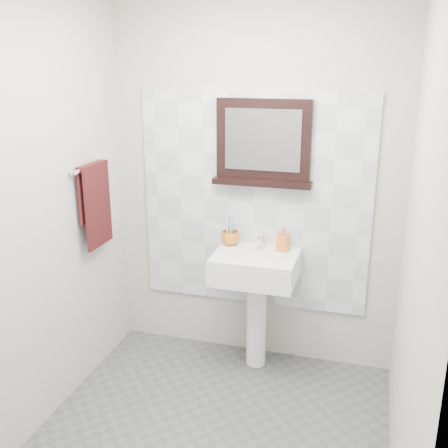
{
  "coord_description": "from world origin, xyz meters",
  "views": [
    {
      "loc": [
        0.8,
        -2.32,
        2.09
      ],
      "look_at": [
        -0.05,
        0.55,
        1.15
      ],
      "focal_mm": 42.0,
      "sensor_mm": 36.0,
      "label": 1
    }
  ],
  "objects_px": {
    "toothbrush_cup": "(230,238)",
    "hand_towel": "(95,199)",
    "soap_dispenser": "(283,239)",
    "framed_mirror": "(263,145)",
    "pedestal_sink": "(256,279)"
  },
  "relations": [
    {
      "from": "pedestal_sink",
      "to": "hand_towel",
      "type": "bearing_deg",
      "value": -165.1
    },
    {
      "from": "soap_dispenser",
      "to": "framed_mirror",
      "type": "relative_size",
      "value": 0.25
    },
    {
      "from": "soap_dispenser",
      "to": "pedestal_sink",
      "type": "bearing_deg",
      "value": -135.92
    },
    {
      "from": "pedestal_sink",
      "to": "framed_mirror",
      "type": "xyz_separation_m",
      "value": [
        -0.01,
        0.19,
        0.88
      ]
    },
    {
      "from": "soap_dispenser",
      "to": "framed_mirror",
      "type": "xyz_separation_m",
      "value": [
        -0.17,
        0.08,
        0.61
      ]
    },
    {
      "from": "pedestal_sink",
      "to": "toothbrush_cup",
      "type": "bearing_deg",
      "value": 151.76
    },
    {
      "from": "toothbrush_cup",
      "to": "soap_dispenser",
      "type": "bearing_deg",
      "value": -1.8
    },
    {
      "from": "toothbrush_cup",
      "to": "hand_towel",
      "type": "distance_m",
      "value": 0.95
    },
    {
      "from": "soap_dispenser",
      "to": "framed_mirror",
      "type": "bearing_deg",
      "value": 164.86
    },
    {
      "from": "toothbrush_cup",
      "to": "pedestal_sink",
      "type": "bearing_deg",
      "value": -28.24
    },
    {
      "from": "pedestal_sink",
      "to": "soap_dispenser",
      "type": "relative_size",
      "value": 5.75
    },
    {
      "from": "pedestal_sink",
      "to": "hand_towel",
      "type": "xyz_separation_m",
      "value": [
        -1.02,
        -0.27,
        0.55
      ]
    },
    {
      "from": "soap_dispenser",
      "to": "hand_towel",
      "type": "height_order",
      "value": "hand_towel"
    },
    {
      "from": "soap_dispenser",
      "to": "hand_towel",
      "type": "bearing_deg",
      "value": -151.3
    },
    {
      "from": "hand_towel",
      "to": "toothbrush_cup",
      "type": "bearing_deg",
      "value": 25.68
    }
  ]
}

